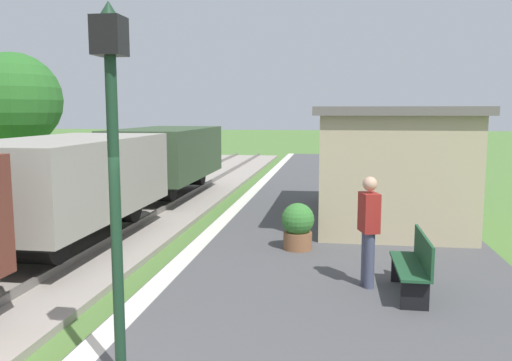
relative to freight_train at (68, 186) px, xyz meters
The scene contains 8 objects.
freight_train is the anchor object (origin of this frame).
station_hut 7.52m from the freight_train, 25.25° to the left, with size 3.50×5.80×2.78m.
bench_near_hut 7.16m from the freight_train, 20.26° to the right, with size 0.42×1.50×0.91m.
bench_down_platform 10.25m from the freight_train, 49.19° to the left, with size 0.42×1.50×0.91m.
person_waiting 6.41m from the freight_train, 19.69° to the right, with size 0.33×0.43×1.71m.
potted_planter 4.87m from the freight_train, ahead, with size 0.64×0.64×0.92m.
lamp_post_near 6.54m from the freight_train, 57.87° to the right, with size 0.28×0.28×3.70m.
tree_field_left 10.46m from the freight_train, 128.18° to the left, with size 3.53×3.53×5.11m.
Camera 1 is at (3.09, -3.60, 2.93)m, focal length 37.00 mm.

